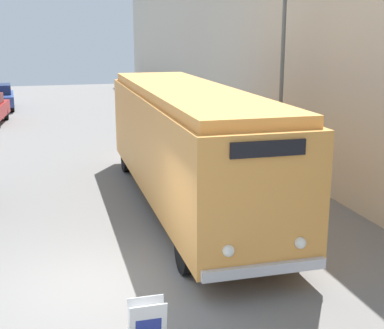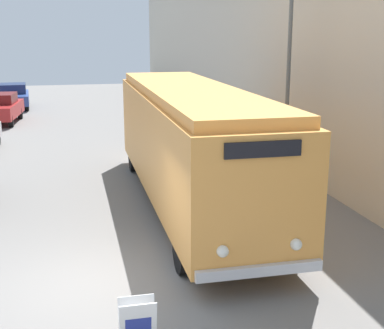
{
  "view_description": "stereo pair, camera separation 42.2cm",
  "coord_description": "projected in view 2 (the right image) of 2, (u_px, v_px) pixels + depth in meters",
  "views": [
    {
      "loc": [
        -0.59,
        -9.5,
        4.78
      ],
      "look_at": [
        2.38,
        1.55,
        1.89
      ],
      "focal_mm": 50.0,
      "sensor_mm": 36.0,
      "label": 1
    },
    {
      "loc": [
        -0.19,
        -9.61,
        4.78
      ],
      "look_at": [
        2.38,
        1.55,
        1.89
      ],
      "focal_mm": 50.0,
      "sensor_mm": 36.0,
      "label": 2
    }
  ],
  "objects": [
    {
      "name": "parked_car_far",
      "position": [
        0.0,
        108.0,
        28.11
      ],
      "size": [
        2.19,
        4.21,
        1.55
      ],
      "rotation": [
        0.0,
        0.0,
        -0.09
      ],
      "color": "black",
      "rests_on": "ground_plane"
    },
    {
      "name": "sign_board",
      "position": [
        138.0,
        325.0,
        8.16
      ],
      "size": [
        0.57,
        0.31,
        0.83
      ],
      "color": "gray",
      "rests_on": "ground_plane"
    },
    {
      "name": "vintage_bus",
      "position": [
        191.0,
        141.0,
        14.56
      ],
      "size": [
        2.51,
        11.22,
        3.3
      ],
      "color": "black",
      "rests_on": "ground_plane"
    },
    {
      "name": "building_wall_right",
      "position": [
        270.0,
        52.0,
        20.36
      ],
      "size": [
        0.3,
        60.0,
        7.97
      ],
      "color": "beige",
      "rests_on": "ground_plane"
    },
    {
      "name": "ground_plane",
      "position": [
        90.0,
        286.0,
        10.29
      ],
      "size": [
        80.0,
        80.0,
        0.0
      ],
      "primitive_type": "plane",
      "color": "slate"
    },
    {
      "name": "parked_car_distant",
      "position": [
        14.0,
        96.0,
        33.37
      ],
      "size": [
        2.05,
        4.23,
        1.54
      ],
      "rotation": [
        0.0,
        0.0,
        0.06
      ],
      "color": "black",
      "rests_on": "ground_plane"
    },
    {
      "name": "streetlamp",
      "position": [
        290.0,
        27.0,
        15.67
      ],
      "size": [
        0.36,
        0.36,
        7.72
      ],
      "color": "#595E60",
      "rests_on": "ground_plane"
    }
  ]
}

